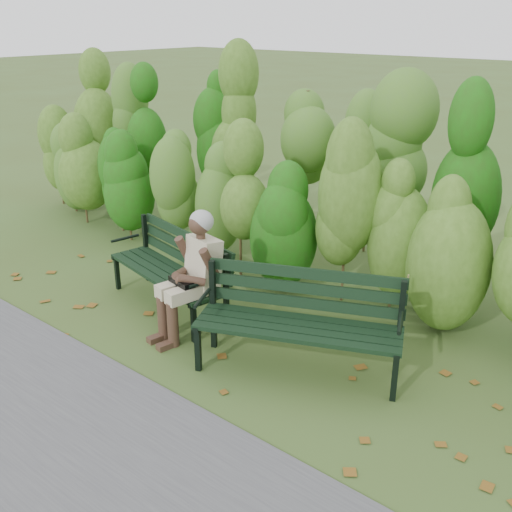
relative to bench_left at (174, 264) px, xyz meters
The scene contains 7 objects.
ground 1.07m from the bench_left, 10.12° to the right, with size 80.00×80.00×0.00m, color #435322.
footpath 2.60m from the bench_left, 68.12° to the right, with size 60.00×2.50×0.01m, color #474749.
hedge_band 2.10m from the bench_left, 60.63° to the left, with size 11.04×1.67×2.42m.
leaf_litter 1.01m from the bench_left, 12.22° to the right, with size 5.88×2.23×0.01m.
bench_left is the anchor object (origin of this frame).
bench_right 1.70m from the bench_left, ahead, with size 1.79×1.21×0.86m.
seated_woman 0.66m from the bench_left, 26.16° to the right, with size 0.51×0.75×1.21m.
Camera 1 is at (3.31, -3.66, 2.85)m, focal length 42.00 mm.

